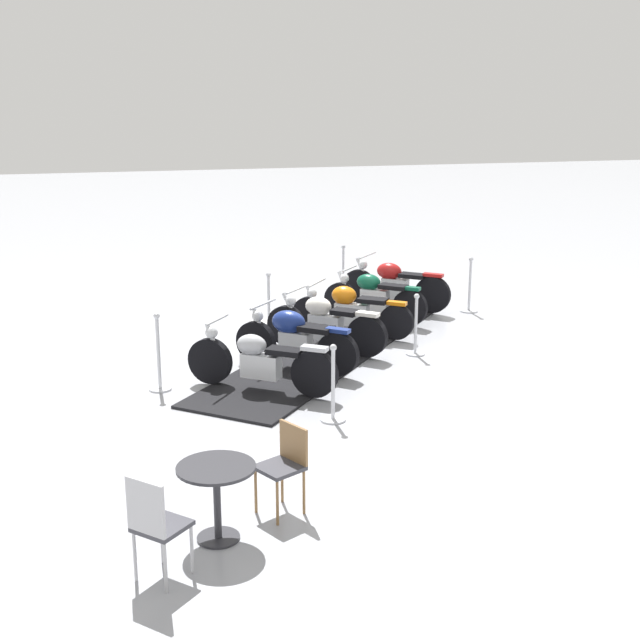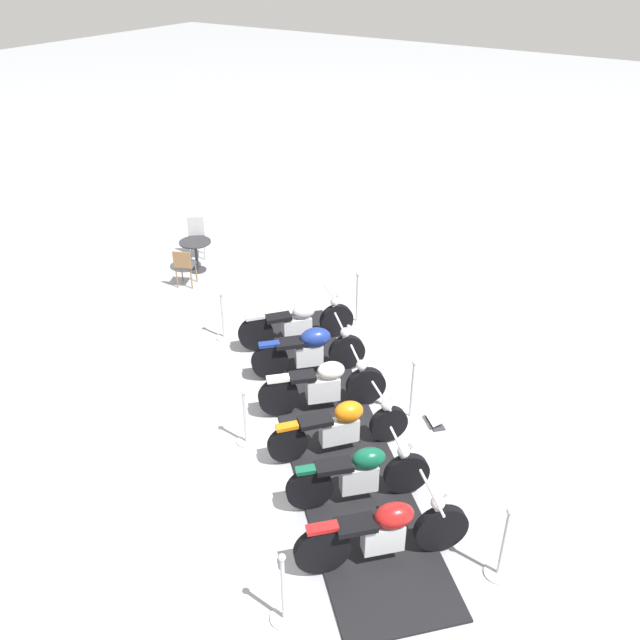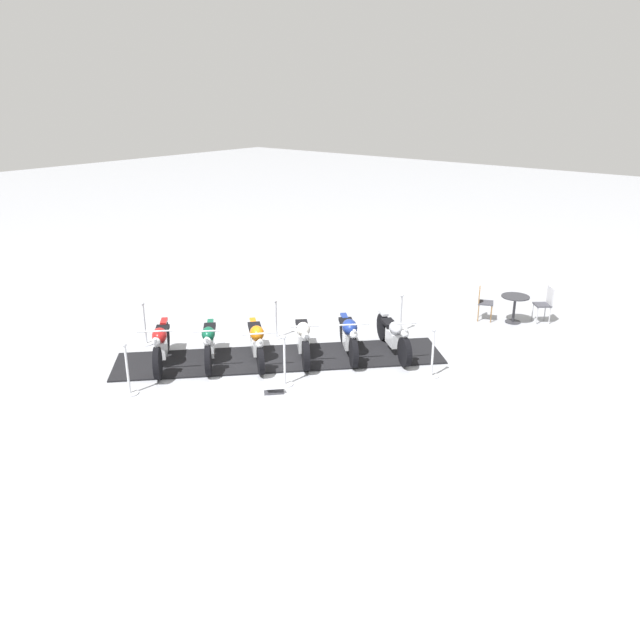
# 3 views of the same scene
# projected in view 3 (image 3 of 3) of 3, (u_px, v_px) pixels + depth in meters

# --- Properties ---
(ground_plane) EXTENTS (80.00, 80.00, 0.00)m
(ground_plane) POSITION_uv_depth(u_px,v_px,m) (280.00, 359.00, 14.70)
(ground_plane) COLOR #A8AAB2
(display_platform) EXTENTS (6.56, 6.32, 0.04)m
(display_platform) POSITION_uv_depth(u_px,v_px,m) (280.00, 358.00, 14.69)
(display_platform) COLOR black
(display_platform) RESTS_ON ground_plane
(motorcycle_maroon) EXTENTS (1.66, 1.72, 1.04)m
(motorcycle_maroon) POSITION_uv_depth(u_px,v_px,m) (161.00, 344.00, 14.16)
(motorcycle_maroon) COLOR black
(motorcycle_maroon) RESTS_ON display_platform
(motorcycle_forest) EXTENTS (1.52, 1.55, 0.97)m
(motorcycle_forest) POSITION_uv_depth(u_px,v_px,m) (209.00, 343.00, 14.30)
(motorcycle_forest) COLOR black
(motorcycle_forest) RESTS_ON display_platform
(motorcycle_copper) EXTENTS (1.52, 1.80, 0.90)m
(motorcycle_copper) POSITION_uv_depth(u_px,v_px,m) (257.00, 341.00, 14.43)
(motorcycle_copper) COLOR black
(motorcycle_copper) RESTS_ON display_platform
(motorcycle_cream) EXTENTS (1.61, 1.63, 0.98)m
(motorcycle_cream) POSITION_uv_depth(u_px,v_px,m) (303.00, 339.00, 14.57)
(motorcycle_cream) COLOR black
(motorcycle_cream) RESTS_ON display_platform
(motorcycle_navy) EXTENTS (1.53, 1.58, 0.97)m
(motorcycle_navy) POSITION_uv_depth(u_px,v_px,m) (349.00, 335.00, 14.68)
(motorcycle_navy) COLOR black
(motorcycle_navy) RESTS_ON display_platform
(motorcycle_chrome) EXTENTS (1.54, 1.87, 0.98)m
(motorcycle_chrome) POSITION_uv_depth(u_px,v_px,m) (394.00, 335.00, 14.84)
(motorcycle_chrome) COLOR black
(motorcycle_chrome) RESTS_ON display_platform
(stanchion_left_front) EXTENTS (0.35, 0.35, 1.10)m
(stanchion_left_front) POSITION_uv_depth(u_px,v_px,m) (145.00, 331.00, 15.46)
(stanchion_left_front) COLOR silver
(stanchion_left_front) RESTS_ON ground_plane
(stanchion_left_rear) EXTENTS (0.33, 0.33, 1.03)m
(stanchion_left_rear) POSITION_uv_depth(u_px,v_px,m) (401.00, 320.00, 16.25)
(stanchion_left_rear) COLOR silver
(stanchion_left_rear) RESTS_ON ground_plane
(stanchion_right_rear) EXTENTS (0.32, 0.32, 1.14)m
(stanchion_right_rear) POSITION_uv_depth(u_px,v_px,m) (432.00, 361.00, 13.69)
(stanchion_right_rear) COLOR silver
(stanchion_right_rear) RESTS_ON ground_plane
(stanchion_left_mid) EXTENTS (0.31, 0.31, 1.02)m
(stanchion_left_mid) POSITION_uv_depth(u_px,v_px,m) (276.00, 325.00, 15.85)
(stanchion_left_mid) COLOR silver
(stanchion_left_mid) RESTS_ON ground_plane
(stanchion_right_front) EXTENTS (0.35, 0.35, 1.14)m
(stanchion_right_front) POSITION_uv_depth(u_px,v_px,m) (128.00, 379.00, 12.91)
(stanchion_right_front) COLOR silver
(stanchion_right_front) RESTS_ON ground_plane
(stanchion_right_mid) EXTENTS (0.34, 0.34, 1.14)m
(stanchion_right_mid) POSITION_uv_depth(u_px,v_px,m) (285.00, 370.00, 13.30)
(stanchion_right_mid) COLOR silver
(stanchion_right_mid) RESTS_ON ground_plane
(info_placard) EXTENTS (0.43, 0.42, 0.19)m
(info_placard) POSITION_uv_depth(u_px,v_px,m) (274.00, 390.00, 13.05)
(info_placard) COLOR #333338
(info_placard) RESTS_ON ground_plane
(cafe_table) EXTENTS (0.74, 0.74, 0.74)m
(cafe_table) POSITION_uv_depth(u_px,v_px,m) (515.00, 303.00, 16.82)
(cafe_table) COLOR #2D2D33
(cafe_table) RESTS_ON ground_plane
(cafe_chair_near_table) EXTENTS (0.56, 0.56, 0.98)m
(cafe_chair_near_table) POSITION_uv_depth(u_px,v_px,m) (545.00, 302.00, 16.85)
(cafe_chair_near_table) COLOR #B7B7BC
(cafe_chair_near_table) RESTS_ON ground_plane
(cafe_chair_across_table) EXTENTS (0.53, 0.53, 0.90)m
(cafe_chair_across_table) POSITION_uv_depth(u_px,v_px,m) (483.00, 301.00, 17.02)
(cafe_chair_across_table) COLOR olive
(cafe_chair_across_table) RESTS_ON ground_plane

